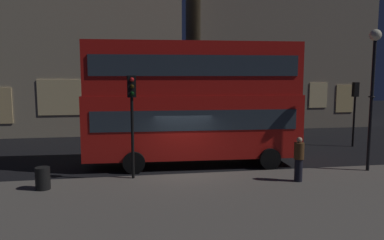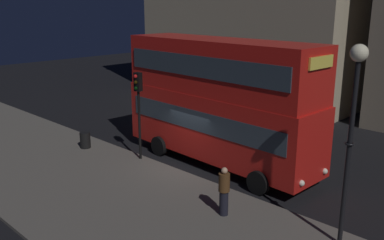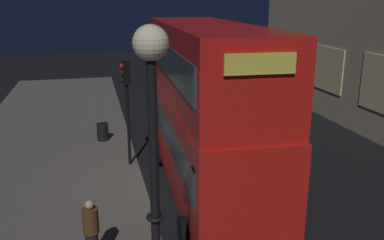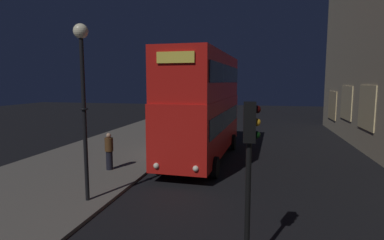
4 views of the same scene
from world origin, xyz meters
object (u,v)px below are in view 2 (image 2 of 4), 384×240
traffic_light_near_kerb (138,98)px  litter_bin (85,140)px  street_lamp (354,106)px  double_decker_bus (219,97)px  pedestrian (224,191)px

traffic_light_near_kerb → litter_bin: bearing=-171.6°
street_lamp → litter_bin: 13.90m
traffic_light_near_kerb → litter_bin: size_ratio=5.04×
double_decker_bus → pedestrian: double_decker_bus is taller
pedestrian → litter_bin: pedestrian is taller
double_decker_bus → street_lamp: 7.88m
street_lamp → pedestrian: street_lamp is taller
street_lamp → litter_bin: size_ratio=7.39×
pedestrian → street_lamp: bearing=118.1°
double_decker_bus → litter_bin: bearing=-149.1°
street_lamp → pedestrian: bearing=-164.3°
litter_bin → street_lamp: bearing=2.1°
litter_bin → double_decker_bus: bearing=28.3°
double_decker_bus → traffic_light_near_kerb: double_decker_bus is taller
traffic_light_near_kerb → pedestrian: (6.36, -1.49, -2.06)m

